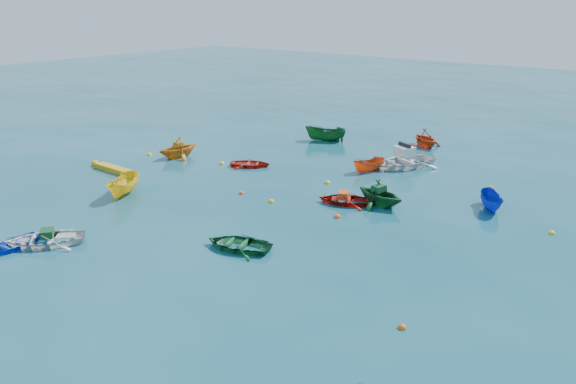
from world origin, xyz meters
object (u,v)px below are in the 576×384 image
Objects in this scene: motorboat_white at (403,167)px; dinghy_blue_sw at (14,248)px; dinghy_white_near at (46,244)px; kayak_yellow at (115,172)px.

dinghy_blue_sw is at bearing -86.48° from motorboat_white.
dinghy_white_near is 11.50m from kayak_yellow.
dinghy_white_near is 0.82× the size of kayak_yellow.
dinghy_white_near is 0.75× the size of motorboat_white.
dinghy_blue_sw is 0.62× the size of kayak_yellow.
kayak_yellow is (-7.14, 9.02, 0.00)m from dinghy_white_near.
dinghy_blue_sw is at bearing -88.28° from dinghy_white_near.
kayak_yellow is at bearing -115.49° from motorboat_white.
motorboat_white reaches higher than kayak_yellow.
dinghy_blue_sw is 11.96m from kayak_yellow.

